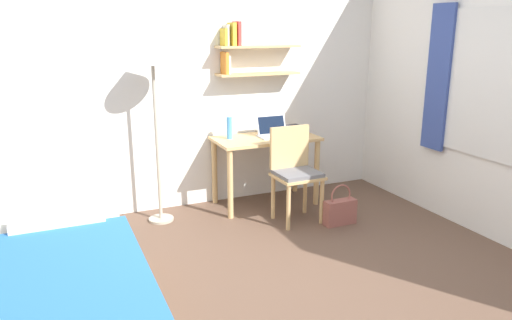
% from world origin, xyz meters
% --- Properties ---
extents(ground_plane, '(5.28, 5.28, 0.00)m').
position_xyz_m(ground_plane, '(0.00, 0.00, 0.00)').
color(ground_plane, brown).
extents(wall_back, '(4.40, 0.27, 2.60)m').
position_xyz_m(wall_back, '(0.01, 2.02, 1.31)').
color(wall_back, white).
rests_on(wall_back, ground_plane).
extents(bed, '(0.92, 2.04, 0.54)m').
position_xyz_m(bed, '(-1.51, 0.00, 0.24)').
color(bed, tan).
rests_on(bed, ground_plane).
extents(desk, '(1.06, 0.56, 0.73)m').
position_xyz_m(desk, '(0.54, 1.70, 0.59)').
color(desk, tan).
rests_on(desk, ground_plane).
extents(desk_chair, '(0.44, 0.39, 0.91)m').
position_xyz_m(desk_chair, '(0.62, 1.20, 0.51)').
color(desk_chair, tan).
rests_on(desk_chair, ground_plane).
extents(standing_lamp, '(0.38, 0.38, 1.72)m').
position_xyz_m(standing_lamp, '(-0.59, 1.68, 1.51)').
color(standing_lamp, '#B2A893').
rests_on(standing_lamp, ground_plane).
extents(laptop, '(0.33, 0.23, 0.22)m').
position_xyz_m(laptop, '(0.64, 1.72, 0.78)').
color(laptop, '#B7BABF').
rests_on(laptop, desk).
extents(water_bottle, '(0.06, 0.06, 0.23)m').
position_xyz_m(water_bottle, '(0.17, 1.78, 0.84)').
color(water_bottle, '#4C99DB').
rests_on(water_bottle, desk).
extents(book_stack, '(0.19, 0.23, 0.09)m').
position_xyz_m(book_stack, '(0.89, 1.71, 0.77)').
color(book_stack, '#333338').
rests_on(book_stack, desk).
extents(handbag, '(0.31, 0.11, 0.40)m').
position_xyz_m(handbag, '(0.96, 0.90, 0.13)').
color(handbag, '#99564C').
rests_on(handbag, ground_plane).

